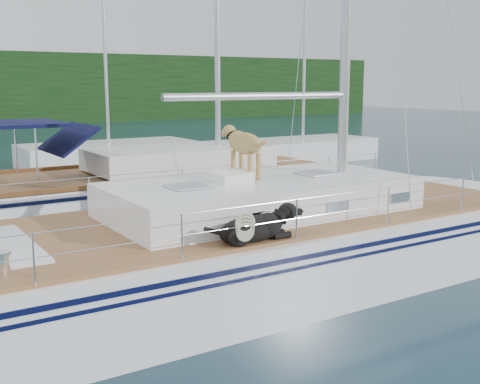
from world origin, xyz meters
TOP-DOWN VIEW (x-y plane):
  - ground at (0.00, 0.00)m, footprint 120.00×120.00m
  - main_sailboat at (0.09, -0.00)m, footprint 12.00×3.83m
  - neighbor_sailboat at (1.29, 6.19)m, footprint 11.00×3.50m
  - bg_boat_center at (4.00, 16.00)m, footprint 7.20×3.00m
  - bg_boat_east at (12.00, 13.00)m, footprint 6.40×3.00m

SIDE VIEW (x-z plane):
  - ground at x=0.00m, z-range 0.00..0.00m
  - bg_boat_center at x=4.00m, z-range -5.37..6.28m
  - bg_boat_east at x=12.00m, z-range -5.37..6.28m
  - neighbor_sailboat at x=1.29m, z-range -6.02..7.28m
  - main_sailboat at x=0.09m, z-range -6.33..7.68m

